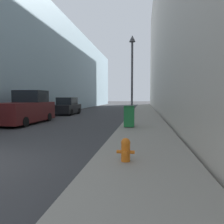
% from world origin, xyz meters
% --- Properties ---
extents(sidewalk_right, '(2.89, 60.00, 0.14)m').
position_xyz_m(sidewalk_right, '(5.36, 18.00, 0.07)').
color(sidewalk_right, gray).
rests_on(sidewalk_right, ground).
extents(building_left_glass, '(12.00, 60.00, 12.30)m').
position_xyz_m(building_left_glass, '(-10.73, 26.00, 6.15)').
color(building_left_glass, '#99B7C6').
rests_on(building_left_glass, ground).
extents(building_right_stone, '(12.00, 60.00, 21.97)m').
position_xyz_m(building_right_stone, '(12.91, 26.00, 10.99)').
color(building_right_stone, beige).
rests_on(building_right_stone, ground).
extents(fire_hydrant, '(0.48, 0.36, 0.62)m').
position_xyz_m(fire_hydrant, '(4.87, 1.24, 0.46)').
color(fire_hydrant, orange).
rests_on(fire_hydrant, sidewalk_right).
extents(trash_bin, '(0.58, 0.70, 1.21)m').
position_xyz_m(trash_bin, '(4.51, 7.95, 0.76)').
color(trash_bin, '#1E7538').
rests_on(trash_bin, sidewalk_right).
extents(lamppost, '(0.49, 0.49, 6.38)m').
position_xyz_m(lamppost, '(4.40, 12.45, 4.15)').
color(lamppost, '#4C4C51').
rests_on(lamppost, sidewalk_right).
extents(pickup_truck, '(2.25, 5.46, 2.34)m').
position_xyz_m(pickup_truck, '(-2.90, 9.78, 0.99)').
color(pickup_truck, '#561919').
rests_on(pickup_truck, ground).
extents(parked_sedan_near, '(1.97, 4.21, 1.82)m').
position_xyz_m(parked_sedan_near, '(-2.82, 17.96, 0.82)').
color(parked_sedan_near, black).
rests_on(parked_sedan_near, ground).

